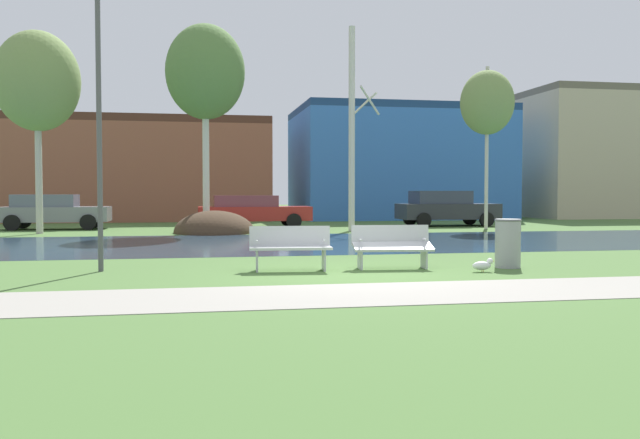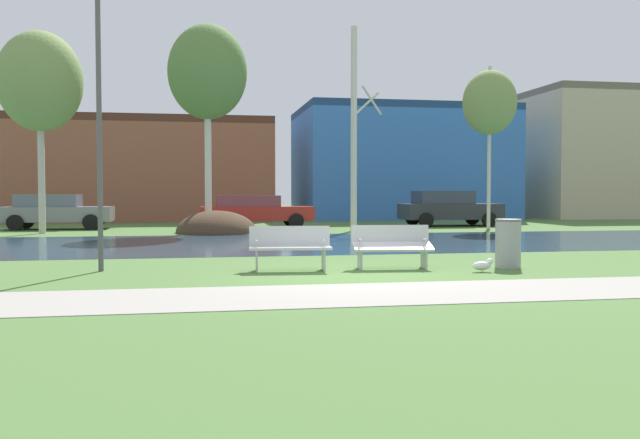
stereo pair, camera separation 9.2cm
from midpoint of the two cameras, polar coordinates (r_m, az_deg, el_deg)
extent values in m
plane|color=#476B33|center=(22.40, -2.92, -1.63)|extent=(120.00, 120.00, 0.00)
cube|color=gray|center=(10.42, 5.83, -6.18)|extent=(60.00, 2.26, 0.01)
cube|color=#2D475B|center=(20.58, -2.26, -1.97)|extent=(80.00, 8.38, 0.01)
ellipsoid|color=#423021|center=(25.99, -8.59, -1.11)|extent=(3.05, 3.48, 1.69)
cube|color=#B2B5B7|center=(13.23, -2.30, -2.42)|extent=(1.63, 0.61, 0.05)
cube|color=#B2B5B7|center=(13.49, -2.37, -1.39)|extent=(1.60, 0.21, 0.40)
cube|color=#B2B5B7|center=(13.29, -5.15, -3.38)|extent=(0.07, 0.43, 0.45)
cube|color=#B2B5B7|center=(13.36, 0.50, -3.34)|extent=(0.07, 0.43, 0.45)
cylinder|color=#B2B5B7|center=(13.22, -5.15, -1.82)|extent=(0.06, 0.28, 0.04)
cylinder|color=#B2B5B7|center=(13.29, 0.52, -1.79)|extent=(0.06, 0.28, 0.04)
cube|color=#B2B5B7|center=(13.67, 6.32, -2.28)|extent=(1.63, 0.60, 0.18)
cube|color=#B2B5B7|center=(13.93, 6.09, -1.29)|extent=(1.60, 0.21, 0.40)
cube|color=#B2B5B7|center=(13.63, 3.56, -3.23)|extent=(0.07, 0.43, 0.45)
cube|color=#B2B5B7|center=(13.90, 8.92, -3.15)|extent=(0.07, 0.43, 0.45)
cylinder|color=#B2B5B7|center=(13.56, 3.59, -1.72)|extent=(0.06, 0.28, 0.04)
cylinder|color=#B2B5B7|center=(13.83, 8.97, -1.66)|extent=(0.06, 0.28, 0.04)
cylinder|color=gray|center=(14.34, 15.70, -1.95)|extent=(0.51, 0.51, 1.00)
torus|color=#545557|center=(14.31, 15.72, -0.08)|extent=(0.54, 0.54, 0.04)
ellipsoid|color=white|center=(13.48, 13.60, -3.80)|extent=(0.38, 0.17, 0.17)
sphere|color=white|center=(13.54, 14.26, -3.42)|extent=(0.12, 0.12, 0.12)
cone|color=gold|center=(13.57, 14.51, -3.41)|extent=(0.07, 0.04, 0.04)
cylinder|color=gold|center=(13.47, 13.73, -4.11)|extent=(0.01, 0.01, 0.10)
cylinder|color=gold|center=(13.53, 13.61, -4.08)|extent=(0.01, 0.01, 0.10)
cylinder|color=#4C4C51|center=(13.88, -17.88, 7.75)|extent=(0.10, 0.10, 5.77)
cylinder|color=#BCB7A8|center=(27.24, -22.31, 6.49)|extent=(0.24, 0.24, 7.21)
ellipsoid|color=olive|center=(27.47, -22.38, 10.69)|extent=(3.06, 3.06, 3.68)
cylinder|color=beige|center=(27.06, -9.30, 7.47)|extent=(0.26, 0.26, 7.97)
ellipsoid|color=#567A3D|center=(27.35, -9.33, 12.13)|extent=(3.07, 3.07, 3.68)
cylinder|color=beige|center=(26.95, 2.96, 7.58)|extent=(0.25, 0.25, 8.03)
cylinder|color=beige|center=(27.62, 4.02, 9.66)|extent=(0.82, 1.14, 0.85)
cylinder|color=beige|center=(26.64, 4.48, 9.94)|extent=(1.07, 1.04, 1.01)
cylinder|color=beige|center=(29.21, 14.11, 5.84)|extent=(0.15, 0.15, 6.75)
ellipsoid|color=olive|center=(29.39, 14.15, 9.52)|extent=(2.22, 2.22, 2.66)
cube|color=slate|center=(30.22, -21.09, 0.43)|extent=(4.39, 1.88, 0.61)
cube|color=slate|center=(30.27, -21.76, 1.49)|extent=(2.46, 1.64, 0.51)
cylinder|color=black|center=(30.92, -18.13, -0.06)|extent=(0.64, 0.22, 0.64)
cylinder|color=black|center=(29.08, -18.61, -0.21)|extent=(0.64, 0.22, 0.64)
cylinder|color=black|center=(31.43, -23.36, -0.10)|extent=(0.64, 0.22, 0.64)
cylinder|color=black|center=(29.63, -24.16, -0.25)|extent=(0.64, 0.22, 0.64)
cube|color=maroon|center=(29.37, -5.24, 0.51)|extent=(4.81, 1.77, 0.60)
cube|color=brown|center=(29.32, -5.99, 1.56)|extent=(2.69, 1.55, 0.48)
cylinder|color=black|center=(30.43, -2.42, 0.02)|extent=(0.64, 0.22, 0.64)
cylinder|color=black|center=(28.70, -1.93, -0.12)|extent=(0.64, 0.22, 0.64)
cylinder|color=black|center=(30.15, -8.39, -0.03)|extent=(0.64, 0.22, 0.64)
cylinder|color=black|center=(28.40, -8.25, -0.17)|extent=(0.64, 0.22, 0.64)
cube|color=#282B30|center=(31.35, 10.96, 0.68)|extent=(4.47, 1.90, 0.69)
cube|color=#2F3648|center=(31.21, 10.36, 1.85)|extent=(2.51, 1.66, 0.58)
cylinder|color=black|center=(32.79, 12.74, 0.13)|extent=(0.64, 0.22, 0.64)
cylinder|color=black|center=(31.08, 14.11, 0.00)|extent=(0.64, 0.22, 0.64)
cylinder|color=black|center=(31.74, 7.86, 0.09)|extent=(0.64, 0.22, 0.64)
cylinder|color=black|center=(29.97, 8.99, -0.05)|extent=(0.64, 0.22, 0.64)
cube|color=brown|center=(39.73, -15.91, 3.70)|extent=(15.91, 8.36, 5.12)
cube|color=#4E2C21|center=(39.89, -15.95, 7.66)|extent=(15.91, 8.36, 0.40)
cube|color=#3870C6|center=(40.93, 6.74, 4.40)|extent=(11.90, 8.42, 6.07)
cube|color=navy|center=(41.17, 6.76, 8.90)|extent=(11.90, 8.42, 0.40)
camera|label=1|loc=(0.05, -89.81, 0.01)|focal=38.10mm
camera|label=2|loc=(0.05, 90.19, -0.01)|focal=38.10mm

